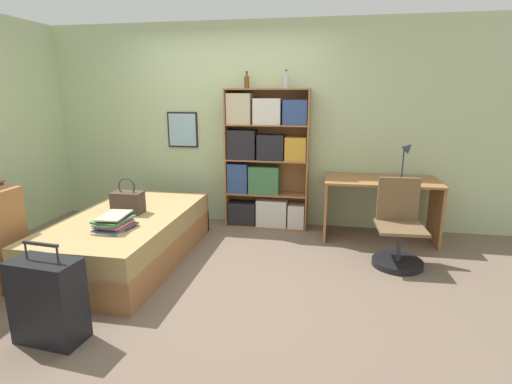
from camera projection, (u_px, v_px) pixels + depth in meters
name	position (u px, v px, depth m)	size (l,w,h in m)	color
ground_plane	(195.00, 265.00, 4.10)	(14.00, 14.00, 0.00)	#756051
wall_back	(230.00, 125.00, 5.27)	(10.00, 0.09, 2.60)	beige
bed	(129.00, 237.00, 4.19)	(1.12, 2.08, 0.49)	#A36B3D
handbag	(128.00, 202.00, 4.17)	(0.32, 0.18, 0.38)	#47382D
book_stack_on_bed	(114.00, 222.00, 3.69)	(0.33, 0.39, 0.14)	beige
suitcase	(48.00, 301.00, 2.79)	(0.50, 0.30, 0.74)	black
bookcase	(264.00, 162.00, 5.10)	(1.05, 0.29, 1.77)	#A36B3D
bottle_green	(247.00, 82.00, 4.93)	(0.06, 0.06, 0.21)	brown
bottle_brown	(286.00, 81.00, 4.86)	(0.06, 0.06, 0.22)	#B7BCC1
desk	(380.00, 197.00, 4.75)	(1.31, 0.67, 0.73)	#A36B3D
desk_lamp	(407.00, 154.00, 4.61)	(0.18, 0.14, 0.46)	navy
desk_chair	(398.00, 239.00, 4.07)	(0.51, 0.51, 0.88)	black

